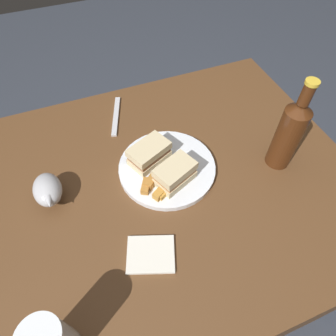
% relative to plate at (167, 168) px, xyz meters
% --- Properties ---
extents(ground_plane, '(6.00, 6.00, 0.00)m').
position_rel_plate_xyz_m(ground_plane, '(0.01, 0.03, -0.77)').
color(ground_plane, '#333842').
extents(dining_table, '(1.04, 0.86, 0.76)m').
position_rel_plate_xyz_m(dining_table, '(0.01, 0.03, -0.39)').
color(dining_table, brown).
rests_on(dining_table, ground).
extents(plate, '(0.27, 0.27, 0.02)m').
position_rel_plate_xyz_m(plate, '(0.00, 0.00, 0.00)').
color(plate, white).
rests_on(plate, dining_table).
extents(sandwich_half_left, '(0.13, 0.11, 0.06)m').
position_rel_plate_xyz_m(sandwich_half_left, '(0.04, -0.04, 0.04)').
color(sandwich_half_left, beige).
rests_on(sandwich_half_left, plate).
extents(sandwich_half_right, '(0.12, 0.10, 0.06)m').
position_rel_plate_xyz_m(sandwich_half_right, '(-0.00, 0.05, 0.04)').
color(sandwich_half_right, beige).
rests_on(sandwich_half_right, plate).
extents(potato_wedge_front, '(0.04, 0.04, 0.02)m').
position_rel_plate_xyz_m(potato_wedge_front, '(0.04, 0.08, 0.02)').
color(potato_wedge_front, gold).
rests_on(potato_wedge_front, plate).
extents(potato_wedge_middle, '(0.04, 0.05, 0.02)m').
position_rel_plate_xyz_m(potato_wedge_middle, '(0.08, 0.05, 0.02)').
color(potato_wedge_middle, '#AD702D').
rests_on(potato_wedge_middle, plate).
extents(potato_wedge_back, '(0.06, 0.05, 0.02)m').
position_rel_plate_xyz_m(potato_wedge_back, '(0.05, 0.08, 0.02)').
color(potato_wedge_back, '#B77F33').
rests_on(potato_wedge_back, plate).
extents(potato_wedge_left_edge, '(0.05, 0.04, 0.02)m').
position_rel_plate_xyz_m(potato_wedge_left_edge, '(0.06, 0.04, 0.02)').
color(potato_wedge_left_edge, '#AD702D').
rests_on(potato_wedge_left_edge, plate).
extents(gravy_boat, '(0.07, 0.12, 0.07)m').
position_rel_plate_xyz_m(gravy_boat, '(0.32, -0.02, 0.03)').
color(gravy_boat, '#B7B7BC').
rests_on(gravy_boat, dining_table).
extents(cider_bottle, '(0.07, 0.07, 0.28)m').
position_rel_plate_xyz_m(cider_bottle, '(-0.31, 0.09, 0.11)').
color(cider_bottle, '#47230F').
rests_on(cider_bottle, dining_table).
extents(napkin, '(0.13, 0.12, 0.01)m').
position_rel_plate_xyz_m(napkin, '(0.13, 0.22, -0.00)').
color(napkin, silver).
rests_on(napkin, dining_table).
extents(fork, '(0.08, 0.18, 0.01)m').
position_rel_plate_xyz_m(fork, '(0.08, -0.26, -0.00)').
color(fork, silver).
rests_on(fork, dining_table).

